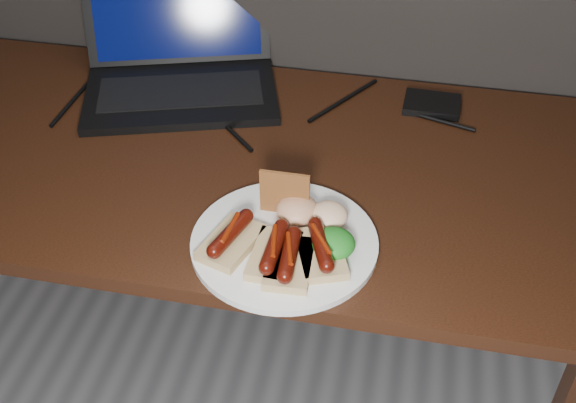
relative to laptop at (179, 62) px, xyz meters
The scene contains 13 objects.
desk 0.33m from the laptop, 53.46° to the right, with size 1.40×0.70×0.75m.
laptop is the anchor object (origin of this frame).
hard_drive 0.55m from the laptop, ahead, with size 0.12×0.09×0.02m, color black.
desk_cables 0.21m from the laptop, 21.21° to the right, with size 0.84×0.31×0.01m.
plate 0.56m from the laptop, 54.51° to the right, with size 0.31×0.31×0.01m, color white.
bread_sausage_left 0.55m from the laptop, 63.46° to the right, with size 0.10×0.13×0.04m.
bread_sausage_center 0.60m from the laptop, 57.67° to the right, with size 0.07×0.12×0.04m.
bread_sausage_right 0.62m from the laptop, 51.17° to the right, with size 0.11×0.13×0.04m.
bread_sausage_extra 0.62m from the laptop, 56.19° to the right, with size 0.08×0.12×0.04m.
crispbread 0.50m from the laptop, 51.22° to the right, with size 0.09×0.01×0.09m, color #A3612C.
salad_greens 0.62m from the laptop, 48.93° to the right, with size 0.07×0.07×0.04m, color #104E0F.
salsa_mound 0.52m from the laptop, 49.91° to the right, with size 0.07×0.07×0.04m, color #A42310.
coleslaw_mound 0.56m from the laptop, 45.69° to the right, with size 0.06×0.06×0.04m, color silver.
Camera 1 is at (0.33, 0.32, 1.58)m, focal length 45.00 mm.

